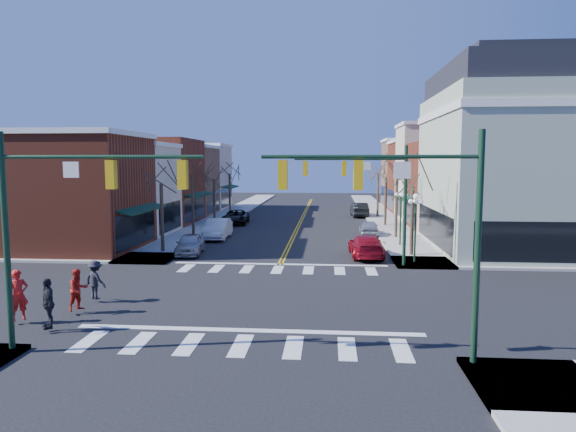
% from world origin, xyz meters
% --- Properties ---
extents(ground, '(160.00, 160.00, 0.00)m').
position_xyz_m(ground, '(0.00, 0.00, 0.00)').
color(ground, black).
rests_on(ground, ground).
extents(sidewalk_left, '(3.50, 70.00, 0.15)m').
position_xyz_m(sidewalk_left, '(-8.75, 20.00, 0.07)').
color(sidewalk_left, '#9E9B93').
rests_on(sidewalk_left, ground).
extents(sidewalk_right, '(3.50, 70.00, 0.15)m').
position_xyz_m(sidewalk_right, '(8.75, 20.00, 0.07)').
color(sidewalk_right, '#9E9B93').
rests_on(sidewalk_right, ground).
extents(bldg_left_brick_a, '(10.00, 8.50, 8.00)m').
position_xyz_m(bldg_left_brick_a, '(-15.50, 11.75, 4.00)').
color(bldg_left_brick_a, maroon).
rests_on(bldg_left_brick_a, ground).
extents(bldg_left_stucco_a, '(10.00, 7.00, 7.50)m').
position_xyz_m(bldg_left_stucco_a, '(-15.50, 19.50, 3.75)').
color(bldg_left_stucco_a, beige).
rests_on(bldg_left_stucco_a, ground).
extents(bldg_left_brick_b, '(10.00, 9.00, 8.50)m').
position_xyz_m(bldg_left_brick_b, '(-15.50, 27.50, 4.25)').
color(bldg_left_brick_b, maroon).
rests_on(bldg_left_brick_b, ground).
extents(bldg_left_tan, '(10.00, 7.50, 7.80)m').
position_xyz_m(bldg_left_tan, '(-15.50, 35.75, 3.90)').
color(bldg_left_tan, '#8E6A4E').
rests_on(bldg_left_tan, ground).
extents(bldg_left_stucco_b, '(10.00, 8.00, 8.20)m').
position_xyz_m(bldg_left_stucco_b, '(-15.50, 43.50, 4.10)').
color(bldg_left_stucco_b, beige).
rests_on(bldg_left_stucco_b, ground).
extents(bldg_right_brick_a, '(10.00, 8.50, 8.00)m').
position_xyz_m(bldg_right_brick_a, '(15.50, 25.75, 4.00)').
color(bldg_right_brick_a, maroon).
rests_on(bldg_right_brick_a, ground).
extents(bldg_right_stucco, '(10.00, 7.00, 10.00)m').
position_xyz_m(bldg_right_stucco, '(15.50, 33.50, 5.00)').
color(bldg_right_stucco, beige).
rests_on(bldg_right_stucco, ground).
extents(bldg_right_brick_b, '(10.00, 8.00, 8.50)m').
position_xyz_m(bldg_right_brick_b, '(15.50, 41.00, 4.25)').
color(bldg_right_brick_b, maroon).
rests_on(bldg_right_brick_b, ground).
extents(bldg_right_tan, '(10.00, 8.00, 9.00)m').
position_xyz_m(bldg_right_tan, '(15.50, 49.00, 4.50)').
color(bldg_right_tan, '#8E6A4E').
rests_on(bldg_right_tan, ground).
extents(victorian_corner, '(12.25, 14.25, 13.30)m').
position_xyz_m(victorian_corner, '(16.50, 14.50, 6.66)').
color(victorian_corner, '#A1AF97').
rests_on(victorian_corner, ground).
extents(traffic_mast_near_left, '(6.60, 0.28, 7.20)m').
position_xyz_m(traffic_mast_near_left, '(-5.55, -7.40, 4.71)').
color(traffic_mast_near_left, '#14331E').
rests_on(traffic_mast_near_left, ground).
extents(traffic_mast_near_right, '(6.60, 0.28, 7.20)m').
position_xyz_m(traffic_mast_near_right, '(5.55, -7.40, 4.71)').
color(traffic_mast_near_right, '#14331E').
rests_on(traffic_mast_near_right, ground).
extents(traffic_mast_far_right, '(6.60, 0.28, 7.20)m').
position_xyz_m(traffic_mast_far_right, '(5.55, 7.40, 4.71)').
color(traffic_mast_far_right, '#14331E').
rests_on(traffic_mast_far_right, ground).
extents(lamppost_corner, '(0.36, 0.36, 4.33)m').
position_xyz_m(lamppost_corner, '(8.20, 8.50, 2.96)').
color(lamppost_corner, '#14331E').
rests_on(lamppost_corner, ground).
extents(lamppost_midblock, '(0.36, 0.36, 4.33)m').
position_xyz_m(lamppost_midblock, '(8.20, 15.00, 2.96)').
color(lamppost_midblock, '#14331E').
rests_on(lamppost_midblock, ground).
extents(tree_left_a, '(0.24, 0.24, 4.76)m').
position_xyz_m(tree_left_a, '(-8.40, 11.00, 2.38)').
color(tree_left_a, '#382B21').
rests_on(tree_left_a, ground).
extents(tree_left_b, '(0.24, 0.24, 5.04)m').
position_xyz_m(tree_left_b, '(-8.40, 19.00, 2.52)').
color(tree_left_b, '#382B21').
rests_on(tree_left_b, ground).
extents(tree_left_c, '(0.24, 0.24, 4.55)m').
position_xyz_m(tree_left_c, '(-8.40, 27.00, 2.27)').
color(tree_left_c, '#382B21').
rests_on(tree_left_c, ground).
extents(tree_left_d, '(0.24, 0.24, 4.90)m').
position_xyz_m(tree_left_d, '(-8.40, 35.00, 2.45)').
color(tree_left_d, '#382B21').
rests_on(tree_left_d, ground).
extents(tree_right_a, '(0.24, 0.24, 4.62)m').
position_xyz_m(tree_right_a, '(8.40, 11.00, 2.31)').
color(tree_right_a, '#382B21').
rests_on(tree_right_a, ground).
extents(tree_right_b, '(0.24, 0.24, 5.18)m').
position_xyz_m(tree_right_b, '(8.40, 19.00, 2.59)').
color(tree_right_b, '#382B21').
rests_on(tree_right_b, ground).
extents(tree_right_c, '(0.24, 0.24, 4.83)m').
position_xyz_m(tree_right_c, '(8.40, 27.00, 2.42)').
color(tree_right_c, '#382B21').
rests_on(tree_right_c, ground).
extents(tree_right_d, '(0.24, 0.24, 4.97)m').
position_xyz_m(tree_right_d, '(8.40, 35.00, 2.48)').
color(tree_right_d, '#382B21').
rests_on(tree_right_d, ground).
extents(car_left_near, '(2.13, 4.29, 1.40)m').
position_xyz_m(car_left_near, '(-6.40, 10.67, 0.70)').
color(car_left_near, '#A2A1A6').
rests_on(car_left_near, ground).
extents(car_left_mid, '(1.85, 4.96, 1.62)m').
position_xyz_m(car_left_mid, '(-6.06, 17.76, 0.81)').
color(car_left_mid, silver).
rests_on(car_left_mid, ground).
extents(car_left_far, '(2.57, 5.20, 1.42)m').
position_xyz_m(car_left_far, '(-6.40, 27.68, 0.71)').
color(car_left_far, black).
rests_on(car_left_far, ground).
extents(car_right_near, '(2.29, 5.13, 1.46)m').
position_xyz_m(car_right_near, '(5.41, 10.68, 0.73)').
color(car_right_near, maroon).
rests_on(car_right_near, ground).
extents(car_right_mid, '(1.65, 3.92, 1.32)m').
position_xyz_m(car_right_mid, '(6.34, 20.49, 0.66)').
color(car_right_mid, '#AAAAAF').
rests_on(car_right_mid, ground).
extents(car_right_far, '(1.99, 4.96, 1.60)m').
position_xyz_m(car_right_far, '(6.40, 35.70, 0.80)').
color(car_right_far, black).
rests_on(car_right_far, ground).
extents(pedestrian_red_a, '(0.85, 0.84, 1.97)m').
position_xyz_m(pedestrian_red_a, '(-8.95, -4.53, 1.14)').
color(pedestrian_red_a, red).
rests_on(pedestrian_red_a, sidewalk_left).
extents(pedestrian_red_b, '(1.00, 1.06, 1.73)m').
position_xyz_m(pedestrian_red_b, '(-7.30, -3.07, 1.01)').
color(pedestrian_red_b, '#B41D13').
rests_on(pedestrian_red_b, sidewalk_left).
extents(pedestrian_dark_a, '(1.01, 1.15, 1.87)m').
position_xyz_m(pedestrian_dark_a, '(-7.30, -5.34, 1.08)').
color(pedestrian_dark_a, black).
rests_on(pedestrian_dark_a, sidewalk_left).
extents(pedestrian_dark_b, '(1.29, 1.04, 1.74)m').
position_xyz_m(pedestrian_dark_b, '(-7.39, -1.32, 1.02)').
color(pedestrian_dark_b, black).
rests_on(pedestrian_dark_b, sidewalk_left).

